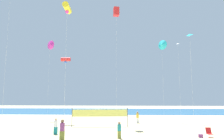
{
  "coord_description": "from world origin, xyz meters",
  "views": [
    {
      "loc": [
        -0.23,
        -16.42,
        4.04
      ],
      "look_at": [
        -1.27,
        7.48,
        7.05
      ],
      "focal_mm": 31.98,
      "sensor_mm": 36.0,
      "label": 1
    }
  ],
  "objects_px": {
    "kite_white_diamond": "(178,47)",
    "kite_red_box": "(116,12)",
    "beachgoer_teal_shirt": "(119,129)",
    "kite_cyan_delta": "(162,45)",
    "beachgoer_mustard_shirt": "(138,117)",
    "kite_yellow_tube": "(67,8)",
    "folding_beach_chair": "(209,132)",
    "beachgoer_white_shirt": "(56,125)",
    "beach_handbag": "(201,136)",
    "kite_magenta_delta": "(50,45)",
    "volleyball_net": "(100,114)",
    "kite_cyan_diamond": "(190,36)",
    "kite_red_tube": "(66,60)",
    "beachgoer_plum_shirt": "(62,129)"
  },
  "relations": [
    {
      "from": "kite_white_diamond",
      "to": "kite_red_box",
      "type": "xyz_separation_m",
      "value": [
        -9.76,
        -3.59,
        4.53
      ]
    },
    {
      "from": "beachgoer_teal_shirt",
      "to": "kite_cyan_delta",
      "type": "xyz_separation_m",
      "value": [
        7.05,
        13.42,
        11.53
      ]
    },
    {
      "from": "beachgoer_mustard_shirt",
      "to": "kite_yellow_tube",
      "type": "relative_size",
      "value": 0.13
    },
    {
      "from": "folding_beach_chair",
      "to": "kite_red_box",
      "type": "relative_size",
      "value": 0.05
    },
    {
      "from": "beachgoer_teal_shirt",
      "to": "folding_beach_chair",
      "type": "height_order",
      "value": "beachgoer_teal_shirt"
    },
    {
      "from": "beachgoer_white_shirt",
      "to": "beachgoer_mustard_shirt",
      "type": "bearing_deg",
      "value": -133.7
    },
    {
      "from": "beach_handbag",
      "to": "kite_red_box",
      "type": "distance_m",
      "value": 19.6
    },
    {
      "from": "kite_red_box",
      "to": "kite_magenta_delta",
      "type": "height_order",
      "value": "kite_red_box"
    },
    {
      "from": "beachgoer_white_shirt",
      "to": "volleyball_net",
      "type": "xyz_separation_m",
      "value": [
        4.08,
        5.17,
        0.73
      ]
    },
    {
      "from": "kite_cyan_diamond",
      "to": "kite_yellow_tube",
      "type": "height_order",
      "value": "kite_yellow_tube"
    },
    {
      "from": "beachgoer_white_shirt",
      "to": "kite_red_box",
      "type": "xyz_separation_m",
      "value": [
        6.19,
        6.85,
        15.24
      ]
    },
    {
      "from": "kite_white_diamond",
      "to": "kite_magenta_delta",
      "type": "xyz_separation_m",
      "value": [
        -21.64,
        2.42,
        1.26
      ]
    },
    {
      "from": "kite_red_tube",
      "to": "kite_magenta_delta",
      "type": "relative_size",
      "value": 0.71
    },
    {
      "from": "beachgoer_white_shirt",
      "to": "kite_red_box",
      "type": "bearing_deg",
      "value": -129.18
    },
    {
      "from": "kite_white_diamond",
      "to": "kite_red_tube",
      "type": "bearing_deg",
      "value": -174.56
    },
    {
      "from": "volleyball_net",
      "to": "kite_red_tube",
      "type": "distance_m",
      "value": 10.31
    },
    {
      "from": "beachgoer_plum_shirt",
      "to": "beachgoer_mustard_shirt",
      "type": "bearing_deg",
      "value": -163.11
    },
    {
      "from": "beachgoer_teal_shirt",
      "to": "kite_cyan_diamond",
      "type": "xyz_separation_m",
      "value": [
        6.85,
        -0.25,
        8.86
      ]
    },
    {
      "from": "beach_handbag",
      "to": "kite_white_diamond",
      "type": "distance_m",
      "value": 16.24
    },
    {
      "from": "kite_magenta_delta",
      "to": "beachgoer_mustard_shirt",
      "type": "bearing_deg",
      "value": -15.58
    },
    {
      "from": "beach_handbag",
      "to": "kite_cyan_diamond",
      "type": "xyz_separation_m",
      "value": [
        -0.93,
        -0.99,
        9.53
      ]
    },
    {
      "from": "kite_red_tube",
      "to": "kite_yellow_tube",
      "type": "bearing_deg",
      "value": -74.26
    },
    {
      "from": "folding_beach_chair",
      "to": "volleyball_net",
      "type": "distance_m",
      "value": 12.74
    },
    {
      "from": "volleyball_net",
      "to": "kite_white_diamond",
      "type": "height_order",
      "value": "kite_white_diamond"
    },
    {
      "from": "beachgoer_mustard_shirt",
      "to": "beach_handbag",
      "type": "distance_m",
      "value": 11.02
    },
    {
      "from": "kite_cyan_delta",
      "to": "volleyball_net",
      "type": "bearing_deg",
      "value": -145.77
    },
    {
      "from": "beachgoer_plum_shirt",
      "to": "beachgoer_teal_shirt",
      "type": "relative_size",
      "value": 1.2
    },
    {
      "from": "beachgoer_mustard_shirt",
      "to": "kite_red_tube",
      "type": "relative_size",
      "value": 0.17
    },
    {
      "from": "kite_white_diamond",
      "to": "kite_magenta_delta",
      "type": "relative_size",
      "value": 0.9
    },
    {
      "from": "folding_beach_chair",
      "to": "kite_yellow_tube",
      "type": "xyz_separation_m",
      "value": [
        -13.85,
        -1.49,
        12.19
      ]
    },
    {
      "from": "kite_yellow_tube",
      "to": "beachgoer_white_shirt",
      "type": "bearing_deg",
      "value": 123.45
    },
    {
      "from": "beachgoer_white_shirt",
      "to": "kite_cyan_diamond",
      "type": "bearing_deg",
      "value": 174.56
    },
    {
      "from": "beachgoer_white_shirt",
      "to": "kite_magenta_delta",
      "type": "bearing_deg",
      "value": -63.19
    },
    {
      "from": "beachgoer_plum_shirt",
      "to": "kite_red_box",
      "type": "relative_size",
      "value": 0.11
    },
    {
      "from": "volleyball_net",
      "to": "kite_red_box",
      "type": "bearing_deg",
      "value": 38.54
    },
    {
      "from": "beachgoer_plum_shirt",
      "to": "kite_magenta_delta",
      "type": "height_order",
      "value": "kite_magenta_delta"
    },
    {
      "from": "kite_red_box",
      "to": "kite_yellow_tube",
      "type": "height_order",
      "value": "kite_red_box"
    },
    {
      "from": "beachgoer_white_shirt",
      "to": "kite_magenta_delta",
      "type": "distance_m",
      "value": 18.46
    },
    {
      "from": "kite_cyan_delta",
      "to": "beachgoer_mustard_shirt",
      "type": "bearing_deg",
      "value": -146.14
    },
    {
      "from": "beachgoer_white_shirt",
      "to": "kite_red_box",
      "type": "distance_m",
      "value": 17.82
    },
    {
      "from": "beach_handbag",
      "to": "kite_red_tube",
      "type": "xyz_separation_m",
      "value": [
        -16.03,
        9.75,
        9.26
      ]
    },
    {
      "from": "kite_magenta_delta",
      "to": "beachgoer_teal_shirt",
      "type": "bearing_deg",
      "value": -49.83
    },
    {
      "from": "beach_handbag",
      "to": "kite_yellow_tube",
      "type": "relative_size",
      "value": 0.03
    },
    {
      "from": "kite_cyan_delta",
      "to": "kite_cyan_diamond",
      "type": "relative_size",
      "value": 1.31
    },
    {
      "from": "beach_handbag",
      "to": "beachgoer_mustard_shirt",
      "type": "bearing_deg",
      "value": 118.17
    },
    {
      "from": "beachgoer_mustard_shirt",
      "to": "kite_red_tube",
      "type": "bearing_deg",
      "value": -34.59
    },
    {
      "from": "folding_beach_chair",
      "to": "kite_red_box",
      "type": "height_order",
      "value": "kite_red_box"
    },
    {
      "from": "volleyball_net",
      "to": "kite_magenta_delta",
      "type": "height_order",
      "value": "kite_magenta_delta"
    },
    {
      "from": "beachgoer_white_shirt",
      "to": "kite_magenta_delta",
      "type": "relative_size",
      "value": 0.12
    },
    {
      "from": "beach_handbag",
      "to": "kite_red_box",
      "type": "relative_size",
      "value": 0.02
    }
  ]
}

